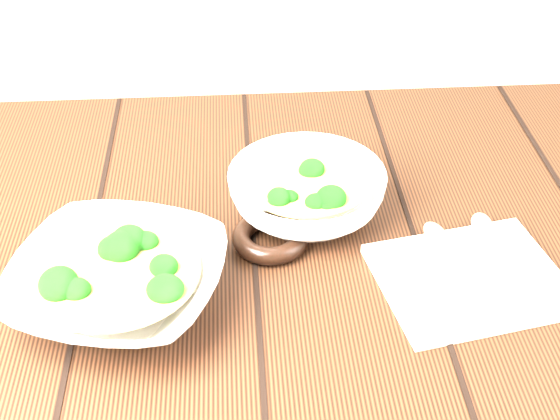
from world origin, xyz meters
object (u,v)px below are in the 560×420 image
object	(u,v)px
table	(272,323)
trivet	(270,237)
soup_bowl_front	(118,282)
napkin	(470,279)
soup_bowl_back	(307,192)

from	to	relation	value
table	trivet	bearing A→B (deg)	90.29
table	soup_bowl_front	world-z (taller)	soup_bowl_front
soup_bowl_front	napkin	size ratio (longest dim) A/B	1.39
table	soup_bowl_back	distance (m)	0.18
table	trivet	distance (m)	0.13
table	napkin	world-z (taller)	napkin
table	soup_bowl_front	xyz separation A→B (m)	(-0.17, -0.07, 0.15)
soup_bowl_front	soup_bowl_back	xyz separation A→B (m)	(0.22, 0.15, 0.00)
table	soup_bowl_back	xyz separation A→B (m)	(0.05, 0.08, 0.15)
soup_bowl_front	table	bearing A→B (deg)	23.30
soup_bowl_front	napkin	world-z (taller)	soup_bowl_front
soup_bowl_back	soup_bowl_front	bearing A→B (deg)	-146.11
soup_bowl_back	trivet	world-z (taller)	soup_bowl_back
table	napkin	size ratio (longest dim) A/B	5.82
soup_bowl_front	trivet	world-z (taller)	soup_bowl_front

